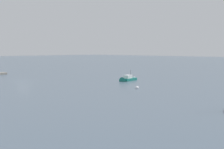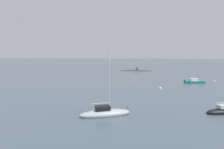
{
  "view_description": "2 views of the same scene",
  "coord_description": "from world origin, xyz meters",
  "views": [
    {
      "loc": [
        38.57,
        65.55,
        7.24
      ],
      "look_at": [
        3.41,
        31.3,
        3.41
      ],
      "focal_mm": 52.39,
      "sensor_mm": 36.0,
      "label": 1
    },
    {
      "loc": [
        -3.41,
        75.39,
        8.18
      ],
      "look_at": [
        4.22,
        25.73,
        3.02
      ],
      "focal_mm": 32.93,
      "sensor_mm": 36.0,
      "label": 2
    }
  ],
  "objects": [
    {
      "name": "mooring_buoy_near",
      "position": [
        -23.75,
        12.72,
        0.1
      ],
      "size": [
        0.56,
        0.56,
        0.56
      ],
      "color": "white",
      "rests_on": "ground_plane"
    },
    {
      "name": "mooring_buoy_mid",
      "position": [
        -7.34,
        27.28,
        0.12
      ],
      "size": [
        0.68,
        0.68,
        0.68
      ],
      "color": "white",
      "rests_on": "ground_plane"
    },
    {
      "name": "ground_plane",
      "position": [
        0.0,
        0.0,
        0.0
      ],
      "size": [
        500.0,
        500.0,
        0.0
      ],
      "primitive_type": "plane",
      "color": "#475666"
    },
    {
      "name": "motorboat_teal_near",
      "position": [
        -16.94,
        16.3,
        0.32
      ],
      "size": [
        5.58,
        2.66,
        3.01
      ],
      "rotation": [
        0.0,
        0.0,
        4.91
      ],
      "color": "#197266",
      "rests_on": "ground_plane"
    }
  ]
}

